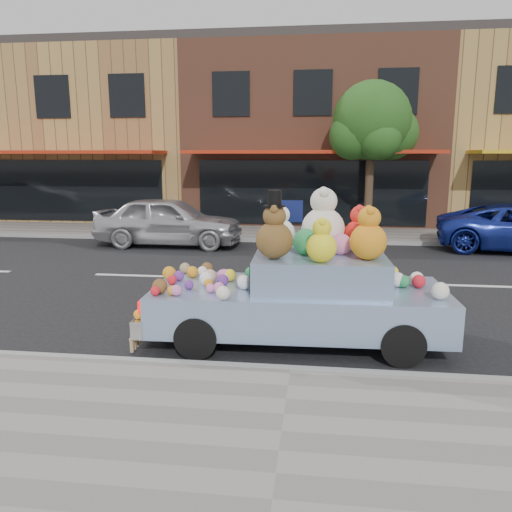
# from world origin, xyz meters

# --- Properties ---
(ground) EXTENTS (120.00, 120.00, 0.00)m
(ground) POSITION_xyz_m (0.00, 0.00, 0.00)
(ground) COLOR black
(ground) RESTS_ON ground
(near_sidewalk) EXTENTS (60.00, 3.00, 0.12)m
(near_sidewalk) POSITION_xyz_m (0.00, -6.50, 0.06)
(near_sidewalk) COLOR gray
(near_sidewalk) RESTS_ON ground
(far_sidewalk) EXTENTS (60.00, 3.00, 0.12)m
(far_sidewalk) POSITION_xyz_m (0.00, 6.50, 0.06)
(far_sidewalk) COLOR gray
(far_sidewalk) RESTS_ON ground
(near_kerb) EXTENTS (60.00, 0.12, 0.13)m
(near_kerb) POSITION_xyz_m (0.00, -5.00, 0.07)
(near_kerb) COLOR gray
(near_kerb) RESTS_ON ground
(far_kerb) EXTENTS (60.00, 0.12, 0.13)m
(far_kerb) POSITION_xyz_m (0.00, 5.00, 0.07)
(far_kerb) COLOR gray
(far_kerb) RESTS_ON ground
(storefront_left) EXTENTS (10.00, 9.80, 7.30)m
(storefront_left) POSITION_xyz_m (-10.00, 11.97, 3.64)
(storefront_left) COLOR #A68245
(storefront_left) RESTS_ON ground
(storefront_mid) EXTENTS (10.00, 9.80, 7.30)m
(storefront_mid) POSITION_xyz_m (0.00, 11.97, 3.64)
(storefront_mid) COLOR brown
(storefront_mid) RESTS_ON ground
(street_tree) EXTENTS (3.00, 2.70, 5.22)m
(street_tree) POSITION_xyz_m (2.03, 6.55, 3.69)
(street_tree) COLOR #38281C
(street_tree) RESTS_ON ground
(car_silver) EXTENTS (4.56, 1.88, 1.55)m
(car_silver) POSITION_xyz_m (-4.30, 4.00, 0.77)
(car_silver) COLOR silver
(car_silver) RESTS_ON ground
(art_car) EXTENTS (4.53, 1.89, 2.31)m
(art_car) POSITION_xyz_m (0.09, -3.73, 0.83)
(art_car) COLOR black
(art_car) RESTS_ON ground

